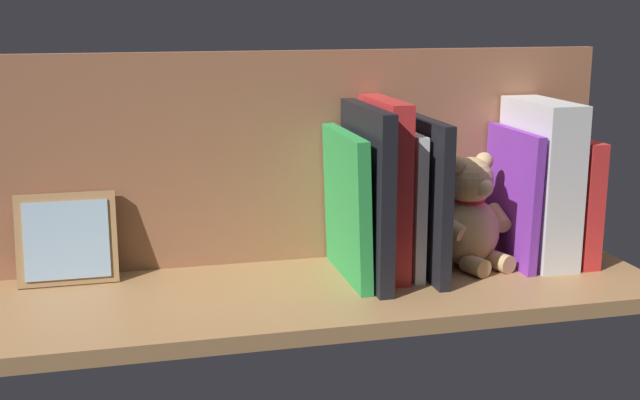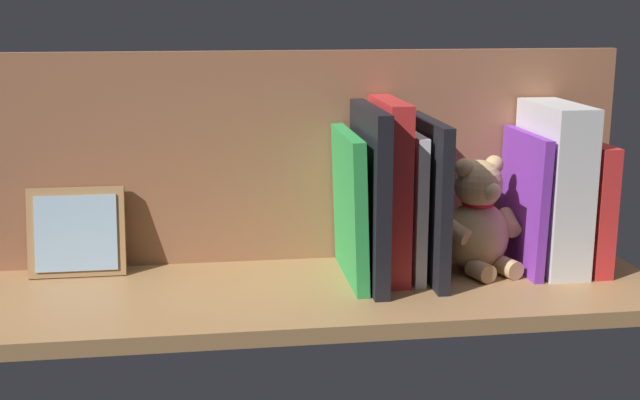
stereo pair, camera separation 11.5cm
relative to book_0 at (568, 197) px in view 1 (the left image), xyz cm
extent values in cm
cube|color=#A87A4C|center=(40.82, 4.29, -10.65)|extent=(97.08, 31.77, 2.20)
cube|color=#9E6344|center=(40.82, -9.34, 6.52)|extent=(97.08, 1.50, 32.15)
cube|color=red|center=(0.00, 0.00, 0.00)|extent=(2.81, 16.38, 19.11)
cube|color=silver|center=(5.17, 0.18, 2.82)|extent=(6.13, 16.54, 24.76)
cube|color=purple|center=(9.65, 0.02, 0.70)|extent=(1.85, 16.42, 20.54)
ellipsoid|color=tan|center=(16.75, 0.35, -4.34)|extent=(12.21, 11.56, 10.43)
sphere|color=tan|center=(16.75, 0.35, 3.56)|extent=(7.17, 7.17, 7.17)
sphere|color=tan|center=(14.21, -0.50, 6.25)|extent=(2.77, 2.77, 2.77)
sphere|color=tan|center=(19.30, 1.21, 6.25)|extent=(2.77, 2.77, 2.77)
sphere|color=#DBB77F|center=(15.78, 3.24, 3.02)|extent=(2.77, 2.77, 2.77)
cylinder|color=tan|center=(11.64, 0.01, -2.52)|extent=(2.57, 5.18, 3.86)
cylinder|color=tan|center=(21.03, 3.16, -2.52)|extent=(5.10, 5.53, 3.86)
cylinder|color=tan|center=(13.12, 3.81, -8.17)|extent=(3.87, 4.59, 2.77)
cylinder|color=tan|center=(17.57, 5.30, -8.17)|extent=(3.87, 4.59, 2.77)
torus|color=red|center=(16.75, 0.35, 0.71)|extent=(6.02, 6.02, 0.81)
cube|color=black|center=(24.70, 1.60, 1.95)|extent=(1.67, 19.59, 23.02)
cube|color=silver|center=(27.03, -0.17, 0.98)|extent=(1.58, 16.04, 21.08)
cube|color=red|center=(30.12, 0.01, 3.26)|extent=(3.18, 16.40, 25.64)
cube|color=black|center=(33.47, 2.09, 2.94)|extent=(2.11, 20.55, 24.99)
cube|color=green|center=(36.14, 1.29, 1.11)|extent=(2.61, 18.96, 21.37)
cube|color=#A87A4C|center=(75.35, -5.85, -3.17)|extent=(13.89, 4.25, 13.04)
cube|color=#99B7D1|center=(75.35, -5.13, -3.17)|extent=(11.66, 2.94, 10.81)
camera|label=1|loc=(67.71, 113.29, 29.25)|focal=46.82mm
camera|label=2|loc=(56.40, 115.47, 29.25)|focal=46.82mm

